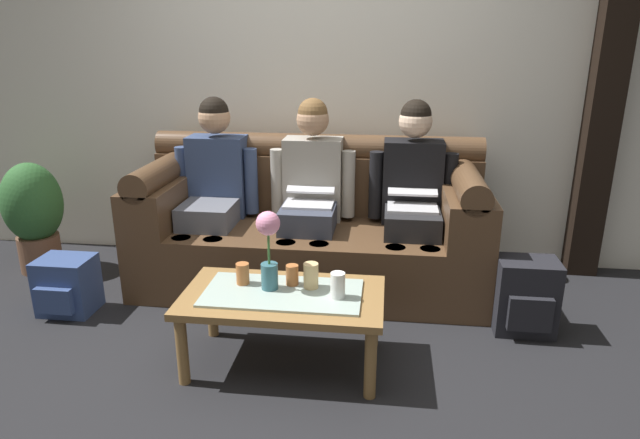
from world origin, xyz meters
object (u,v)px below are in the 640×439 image
(couch, at_px, (311,229))
(coffee_table, at_px, (283,302))
(person_right, at_px, (413,191))
(flower_vase, at_px, (269,243))
(backpack_left, at_px, (67,286))
(cup_near_left, at_px, (243,274))
(backpack_right, at_px, (525,297))
(person_middle, at_px, (311,188))
(cup_far_left, at_px, (311,276))
(potted_plant, at_px, (34,212))
(person_left, at_px, (214,184))
(cup_far_center, at_px, (292,275))
(cup_near_right, at_px, (338,285))

(couch, bearing_deg, coffee_table, -90.00)
(person_right, relative_size, flower_vase, 3.06)
(backpack_left, bearing_deg, cup_near_left, -15.30)
(cup_near_left, height_order, backpack_left, cup_near_left)
(couch, height_order, backpack_right, couch)
(couch, distance_m, coffee_table, 1.02)
(flower_vase, bearing_deg, person_middle, 85.96)
(cup_near_left, xyz_separation_m, cup_far_left, (0.35, -0.00, 0.01))
(couch, distance_m, potted_plant, 1.94)
(couch, xyz_separation_m, person_left, (-0.65, -0.00, 0.29))
(flower_vase, xyz_separation_m, backpack_right, (1.35, 0.46, -0.43))
(person_left, distance_m, cup_far_left, 1.24)
(person_right, bearing_deg, cup_far_center, -123.82)
(person_right, bearing_deg, couch, 179.69)
(couch, bearing_deg, cup_near_right, -75.32)
(coffee_table, bearing_deg, potted_plant, 153.59)
(coffee_table, bearing_deg, backpack_left, 164.33)
(coffee_table, distance_m, cup_near_right, 0.30)
(person_left, xyz_separation_m, cup_far_center, (0.68, -0.92, -0.21))
(person_right, xyz_separation_m, cup_far_center, (-0.62, -0.92, -0.21))
(coffee_table, height_order, backpack_right, backpack_right)
(cup_near_left, relative_size, backpack_left, 0.32)
(cup_near_right, bearing_deg, person_middle, 104.73)
(person_left, height_order, potted_plant, person_left)
(person_middle, bearing_deg, person_right, -0.01)
(couch, xyz_separation_m, potted_plant, (-1.94, -0.05, 0.06))
(coffee_table, relative_size, cup_far_center, 9.59)
(potted_plant, bearing_deg, person_middle, 1.42)
(couch, height_order, coffee_table, couch)
(couch, relative_size, backpack_right, 5.24)
(cup_far_center, relative_size, cup_far_left, 0.80)
(cup_far_left, height_order, backpack_right, cup_far_left)
(cup_near_left, distance_m, cup_near_right, 0.50)
(backpack_right, bearing_deg, cup_near_right, -152.78)
(cup_far_center, bearing_deg, potted_plant, 156.12)
(backpack_left, bearing_deg, potted_plant, 133.63)
(cup_near_left, bearing_deg, backpack_left, 164.70)
(person_middle, relative_size, coffee_table, 1.24)
(person_right, relative_size, cup_far_left, 9.54)
(flower_vase, bearing_deg, couch, 85.97)
(person_right, bearing_deg, flower_vase, -126.26)
(backpack_right, bearing_deg, person_left, 164.82)
(person_right, distance_m, potted_plant, 2.60)
(person_right, bearing_deg, backpack_left, -163.12)
(couch, height_order, person_middle, person_middle)
(person_right, bearing_deg, potted_plant, -178.94)
(flower_vase, xyz_separation_m, cup_far_center, (0.10, 0.06, -0.19))
(person_left, relative_size, person_middle, 1.00)
(coffee_table, height_order, cup_near_right, cup_near_right)
(couch, relative_size, backpack_left, 6.53)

